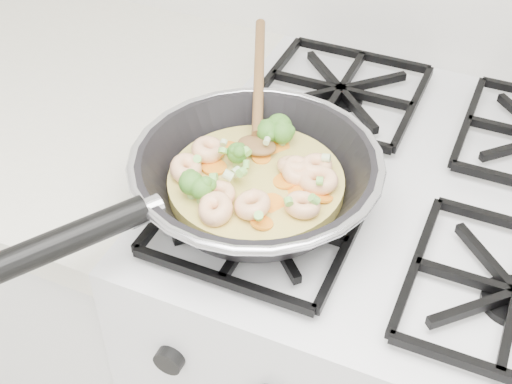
% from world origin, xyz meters
% --- Properties ---
extents(stove, '(0.60, 0.60, 0.92)m').
position_xyz_m(stove, '(0.00, 1.70, 0.46)').
color(stove, white).
rests_on(stove, ground).
extents(counter_left, '(1.00, 0.60, 0.90)m').
position_xyz_m(counter_left, '(-0.80, 1.70, 0.45)').
color(counter_left, silver).
rests_on(counter_left, ground).
extents(skillet, '(0.35, 0.57, 0.09)m').
position_xyz_m(skillet, '(-0.17, 1.57, 0.96)').
color(skillet, black).
rests_on(skillet, stove).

